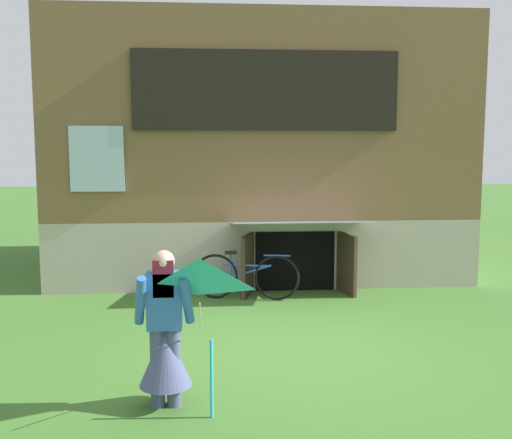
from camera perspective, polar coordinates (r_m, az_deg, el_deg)
ground_plane at (r=8.05m, az=3.00°, el=-11.68°), size 60.00×60.00×0.00m
log_house at (r=13.00m, az=-0.11°, el=6.50°), size 7.75×5.93×4.90m
person at (r=6.19m, az=-8.45°, el=-11.17°), size 0.61×0.52×1.57m
kite at (r=5.52m, az=-5.29°, el=-7.31°), size 0.79×0.84×1.48m
bicycle_blue at (r=10.25m, az=-0.94°, el=-5.28°), size 1.76×0.39×0.81m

